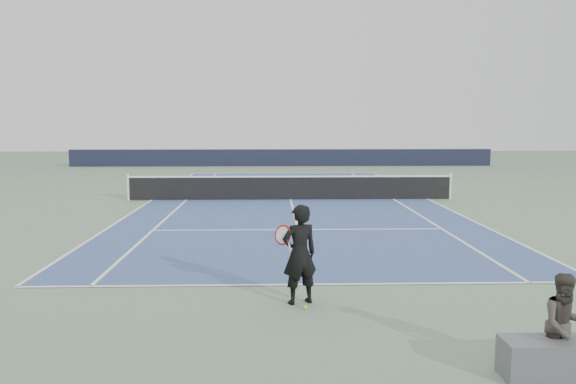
{
  "coord_description": "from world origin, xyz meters",
  "views": [
    {
      "loc": [
        -0.76,
        -22.07,
        3.0
      ],
      "look_at": [
        -0.3,
        -6.47,
        1.1
      ],
      "focal_mm": 35.0,
      "sensor_mm": 36.0,
      "label": 1
    }
  ],
  "objects_px": {
    "tennis_player": "(299,254)",
    "tennis_ball": "(305,307)",
    "tennis_net": "(291,187)",
    "spectator_bench": "(564,341)"
  },
  "relations": [
    {
      "from": "tennis_player",
      "to": "tennis_ball",
      "type": "relative_size",
      "value": 25.7
    },
    {
      "from": "tennis_net",
      "to": "tennis_ball",
      "type": "xyz_separation_m",
      "value": [
        -0.22,
        -13.24,
        -0.47
      ]
    },
    {
      "from": "tennis_net",
      "to": "spectator_bench",
      "type": "distance_m",
      "value": 16.04
    },
    {
      "from": "tennis_player",
      "to": "spectator_bench",
      "type": "xyz_separation_m",
      "value": [
        3.0,
        -2.87,
        -0.39
      ]
    },
    {
      "from": "tennis_net",
      "to": "tennis_player",
      "type": "height_order",
      "value": "tennis_player"
    },
    {
      "from": "tennis_net",
      "to": "tennis_ball",
      "type": "bearing_deg",
      "value": -90.94
    },
    {
      "from": "tennis_net",
      "to": "spectator_bench",
      "type": "xyz_separation_m",
      "value": [
        2.7,
        -15.81,
        -0.05
      ]
    },
    {
      "from": "tennis_player",
      "to": "spectator_bench",
      "type": "relative_size",
      "value": 1.15
    },
    {
      "from": "tennis_net",
      "to": "tennis_player",
      "type": "distance_m",
      "value": 12.94
    },
    {
      "from": "tennis_ball",
      "to": "tennis_player",
      "type": "bearing_deg",
      "value": 104.44
    }
  ]
}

